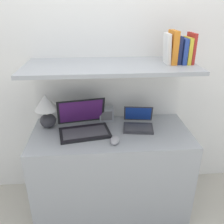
{
  "coord_description": "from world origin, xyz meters",
  "views": [
    {
      "loc": [
        -0.13,
        -1.36,
        1.69
      ],
      "look_at": [
        0.01,
        0.3,
        0.94
      ],
      "focal_mm": 38.0,
      "sensor_mm": 36.0,
      "label": 1
    }
  ],
  "objects": [
    {
      "name": "book_orange",
      "position": [
        0.46,
        0.36,
        1.41
      ],
      "size": [
        0.04,
        0.16,
        0.24
      ],
      "color": "orange",
      "rests_on": "shelf"
    },
    {
      "name": "laptop_large",
      "position": [
        -0.22,
        0.33,
        0.81
      ],
      "size": [
        0.44,
        0.37,
        0.24
      ],
      "color": "black",
      "rests_on": "desk"
    },
    {
      "name": "router_box",
      "position": [
        -0.03,
        0.51,
        0.82
      ],
      "size": [
        0.12,
        0.08,
        0.12
      ],
      "color": "gray",
      "rests_on": "desk"
    },
    {
      "name": "book_red",
      "position": [
        0.59,
        0.36,
        1.4
      ],
      "size": [
        0.02,
        0.15,
        0.22
      ],
      "color": "#A82823",
      "rests_on": "shelf"
    },
    {
      "name": "computer_mouse",
      "position": [
        0.01,
        0.13,
        0.78
      ],
      "size": [
        0.09,
        0.13,
        0.04
      ],
      "color": "#99999E",
      "rests_on": "desk"
    },
    {
      "name": "book_yellow",
      "position": [
        0.57,
        0.36,
        1.38
      ],
      "size": [
        0.03,
        0.16,
        0.19
      ],
      "color": "gold",
      "rests_on": "shelf"
    },
    {
      "name": "book_navy",
      "position": [
        0.5,
        0.36,
        1.39
      ],
      "size": [
        0.03,
        0.13,
        0.2
      ],
      "color": "navy",
      "rests_on": "shelf"
    },
    {
      "name": "laptop_small",
      "position": [
        0.23,
        0.36,
        0.8
      ],
      "size": [
        0.27,
        0.26,
        0.16
      ],
      "color": "#333338",
      "rests_on": "desk"
    },
    {
      "name": "book_blue",
      "position": [
        0.53,
        0.36,
        1.38
      ],
      "size": [
        0.03,
        0.16,
        0.18
      ],
      "color": "#284293",
      "rests_on": "shelf"
    },
    {
      "name": "shelf",
      "position": [
        0.0,
        0.36,
        1.28
      ],
      "size": [
        1.27,
        0.53,
        0.03
      ],
      "color": "#999EA3",
      "rests_on": "back_riser"
    },
    {
      "name": "desk",
      "position": [
        0.0,
        0.3,
        0.38
      ],
      "size": [
        1.27,
        0.59,
        0.76
      ],
      "color": "#999EA3",
      "rests_on": "ground_plane"
    },
    {
      "name": "book_white",
      "position": [
        0.42,
        0.36,
        1.4
      ],
      "size": [
        0.04,
        0.12,
        0.22
      ],
      "color": "silver",
      "rests_on": "shelf"
    },
    {
      "name": "back_riser",
      "position": [
        0.0,
        0.61,
        0.63
      ],
      "size": [
        1.27,
        0.04,
        1.26
      ],
      "color": "white",
      "rests_on": "ground_plane"
    },
    {
      "name": "wall_back",
      "position": [
        0.0,
        0.66,
        1.2
      ],
      "size": [
        6.0,
        0.05,
        2.4
      ],
      "color": "white",
      "rests_on": "ground_plane"
    },
    {
      "name": "table_lamp",
      "position": [
        -0.51,
        0.42,
        0.93
      ],
      "size": [
        0.19,
        0.19,
        0.29
      ],
      "color": "#2D2D33",
      "rests_on": "desk"
    }
  ]
}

